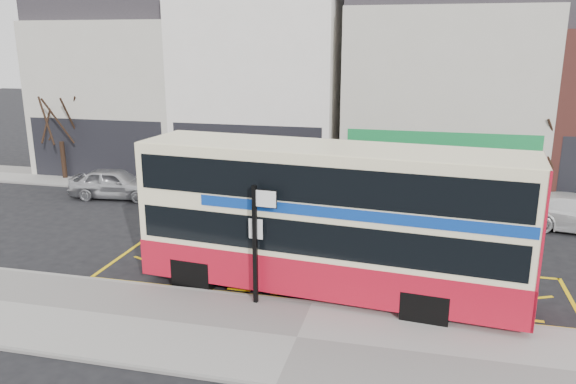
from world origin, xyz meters
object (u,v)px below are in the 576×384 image
(double_decker_bus, at_px, (330,219))
(street_tree_left, at_px, (58,108))
(bus_stop_post, at_px, (257,234))
(street_tree_right, at_px, (548,128))
(car_grey, at_px, (345,199))
(car_silver, at_px, (115,183))

(double_decker_bus, xyz_separation_m, street_tree_left, (-15.61, 10.15, 1.52))
(bus_stop_post, distance_m, street_tree_right, 15.61)
(double_decker_bus, distance_m, street_tree_left, 18.68)
(street_tree_left, relative_size, street_tree_right, 1.11)
(bus_stop_post, bearing_deg, double_decker_bus, 42.23)
(street_tree_left, bearing_deg, bus_stop_post, -39.60)
(street_tree_left, bearing_deg, car_grey, -8.79)
(double_decker_bus, bearing_deg, street_tree_left, 152.69)
(bus_stop_post, xyz_separation_m, street_tree_left, (-13.87, 11.48, 1.68))
(double_decker_bus, bearing_deg, bus_stop_post, -136.84)
(bus_stop_post, bearing_deg, street_tree_right, 57.98)
(car_silver, bearing_deg, double_decker_bus, -130.26)
(car_grey, distance_m, street_tree_right, 9.30)
(car_silver, xyz_separation_m, car_grey, (10.59, 0.14, -0.08))
(street_tree_left, distance_m, street_tree_right, 23.22)
(bus_stop_post, xyz_separation_m, car_grey, (1.08, 9.17, -1.48))
(double_decker_bus, distance_m, street_tree_right, 13.52)
(car_silver, bearing_deg, street_tree_right, -85.55)
(bus_stop_post, height_order, car_silver, bus_stop_post)
(car_silver, height_order, street_tree_right, street_tree_right)
(bus_stop_post, height_order, street_tree_right, street_tree_right)
(bus_stop_post, xyz_separation_m, car_silver, (-9.51, 9.02, -1.40))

